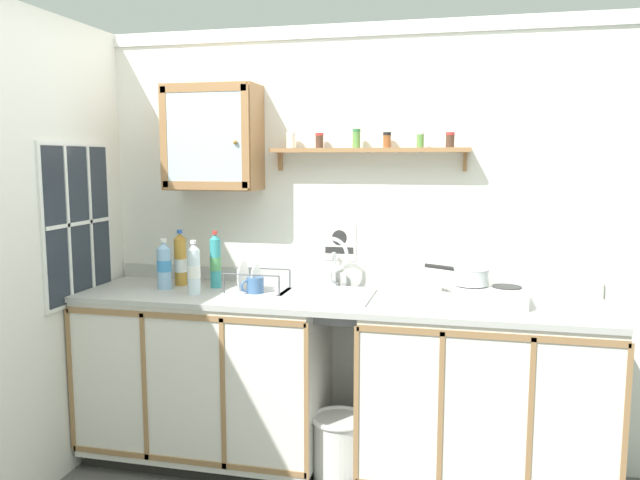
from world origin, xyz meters
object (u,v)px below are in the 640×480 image
bottle_detergent_teal_1 (215,261)px  mug (255,286)px  hot_plate_stove (489,296)px  bottle_juice_amber_0 (180,260)px  trash_bin (339,448)px  dish_rack (255,286)px  bottle_water_clear_3 (194,270)px  wall_cabinet (213,138)px  warning_sign (339,242)px  bottle_water_blue_2 (164,265)px  saucepan (470,275)px  sink (327,296)px

bottle_detergent_teal_1 → mug: (0.28, -0.13, -0.10)m
hot_plate_stove → mug: (-1.20, -0.06, 0.00)m
bottle_juice_amber_0 → mug: (0.50, -0.16, -0.09)m
bottle_detergent_teal_1 → trash_bin: (0.75, -0.20, -0.92)m
hot_plate_stove → trash_bin: 1.10m
bottle_detergent_teal_1 → dish_rack: bottle_detergent_teal_1 is taller
bottle_water_clear_3 → wall_cabinet: wall_cabinet is taller
warning_sign → bottle_water_blue_2: bearing=-161.7°
wall_cabinet → warning_sign: size_ratio=2.84×
bottle_juice_amber_0 → mug: size_ratio=2.89×
hot_plate_stove → warning_sign: bearing=161.0°
hot_plate_stove → wall_cabinet: wall_cabinet is taller
hot_plate_stove → bottle_water_clear_3: bottle_water_clear_3 is taller
bottle_detergent_teal_1 → dish_rack: (0.26, -0.07, -0.11)m
bottle_water_blue_2 → trash_bin: size_ratio=0.76×
warning_sign → bottle_juice_amber_0: bearing=-168.1°
saucepan → mug: 1.12m
wall_cabinet → warning_sign: (0.70, 0.12, -0.58)m
sink → hot_plate_stove: bearing=-1.8°
mug → hot_plate_stove: bearing=3.0°
dish_rack → trash_bin: (0.49, -0.13, -0.81)m
bottle_detergent_teal_1 → bottle_water_blue_2: bottle_detergent_teal_1 is taller
saucepan → bottle_water_clear_3: size_ratio=1.13×
wall_cabinet → dish_rack: bearing=-28.5°
hot_plate_stove → bottle_water_clear_3: bearing=-175.5°
bottle_detergent_teal_1 → bottle_water_clear_3: 0.20m
sink → hot_plate_stove: (0.83, -0.03, 0.05)m
bottle_juice_amber_0 → dish_rack: (0.48, -0.09, -0.11)m
saucepan → trash_bin: bearing=-166.4°
bottle_water_blue_2 → dish_rack: bottle_water_blue_2 is taller
bottle_juice_amber_0 → wall_cabinet: bearing=19.5°
mug → bottle_detergent_teal_1: bearing=154.0°
sink → warning_sign: 0.36m
sink → trash_bin: 0.79m
bottle_detergent_teal_1 → trash_bin: bearing=-15.2°
saucepan → mug: size_ratio=2.98×
mug → wall_cabinet: (-0.31, 0.22, 0.79)m
wall_cabinet → saucepan: bearing=-5.5°
sink → bottle_juice_amber_0: size_ratio=1.52×
bottle_juice_amber_0 → trash_bin: (0.97, -0.22, -0.92)m
dish_rack → bottle_detergent_teal_1: bearing=164.4°
dish_rack → wall_cabinet: (-0.29, 0.16, 0.80)m
dish_rack → warning_sign: (0.41, 0.28, 0.22)m
wall_cabinet → trash_bin: size_ratio=1.57×
hot_plate_stove → bottle_water_clear_3: 1.53m
dish_rack → saucepan: bearing=1.1°
dish_rack → wall_cabinet: size_ratio=0.57×
hot_plate_stove → dish_rack: bearing=180.0°
dish_rack → trash_bin: size_ratio=0.90×
warning_sign → dish_rack: bearing=-145.6°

